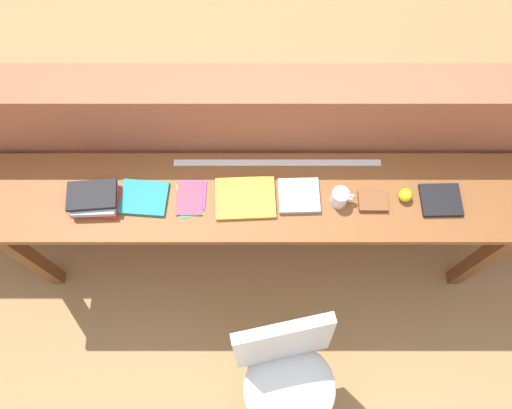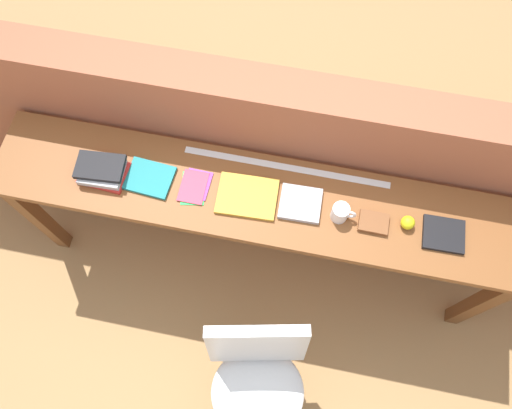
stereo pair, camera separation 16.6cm
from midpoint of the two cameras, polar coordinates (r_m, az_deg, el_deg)
ground_plane at (r=3.02m, az=-1.61°, el=-11.16°), size 40.00×40.00×0.00m
brick_wall_back at (r=2.64m, az=-1.78°, el=5.41°), size 6.00×0.20×1.26m
sideboard at (r=2.40m, az=-1.97°, el=-0.55°), size 2.50×0.44×0.88m
chair_white_moulded at (r=2.44m, az=1.47°, el=-18.83°), size 0.52×0.53×0.89m
book_stack_leftmost at (r=2.36m, az=-19.91°, el=0.48°), size 0.23×0.17×0.08m
magazine_cycling at (r=2.33m, az=-14.69°, el=0.61°), size 0.22×0.18×0.02m
pamphlet_pile_colourful at (r=2.29m, az=-9.51°, el=0.60°), size 0.14×0.19×0.01m
book_open_centre at (r=2.25m, az=-3.32°, el=0.56°), size 0.28×0.21×0.02m
book_grey_hardcover at (r=2.25m, az=2.84°, el=0.81°), size 0.19×0.17×0.02m
mug at (r=2.23m, az=7.51°, el=0.61°), size 0.11×0.08×0.09m
leather_journal_brown at (r=2.29m, az=11.21°, el=0.17°), size 0.13×0.10×0.02m
sports_ball_small at (r=2.31m, az=14.77°, el=0.82°), size 0.06×0.06×0.06m
book_repair_rightmost at (r=2.37m, az=18.53°, el=0.25°), size 0.18×0.16×0.02m
ruler_metal_back_edge at (r=2.34m, az=0.45°, el=4.62°), size 0.97×0.03×0.00m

